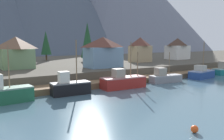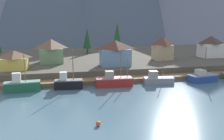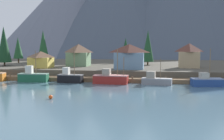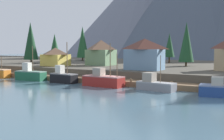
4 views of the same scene
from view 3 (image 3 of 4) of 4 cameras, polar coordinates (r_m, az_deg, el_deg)
The scene contains 21 objects.
ground_plane at distance 89.57m, azimuth 2.67°, elevation -1.16°, with size 400.00×400.00×1.00m, color #476675.
dock at distance 71.70m, azimuth 1.04°, elevation -1.94°, with size 80.00×4.00×1.60m.
shoreline_bank at distance 101.28m, azimuth 3.45°, elevation 0.56°, with size 400.00×56.00×2.50m, color #4C473D.
mountain_west_peak at distance 212.90m, azimuth -8.15°, elevation 10.97°, with size 111.82×111.82×62.05m, color slate.
mountain_central_peak at distance 199.52m, azimuth 1.90°, elevation 12.05°, with size 115.79×115.79×66.45m, color #475160.
mountain_east_peak at distance 207.63m, azimuth 14.17°, elevation 13.39°, with size 136.27×136.27×79.09m, color #475160.
fishing_boat_green at distance 74.09m, azimuth -15.51°, elevation -1.30°, with size 7.41×2.92×7.77m.
fishing_boat_black at distance 70.73m, azimuth -8.40°, elevation -1.49°, with size 6.19×2.77×8.61m.
fishing_boat_red at distance 68.08m, azimuth -0.32°, elevation -1.72°, with size 8.33×3.30×8.29m.
fishing_boat_grey at distance 67.28m, azimuth 8.73°, elevation -2.00°, with size 7.14×3.19×6.22m.
fishing_boat_blue at distance 67.58m, azimuth 18.42°, elevation -2.15°, with size 7.28×4.17×8.44m.
house_blue at distance 79.22m, azimuth 3.45°, elevation 2.75°, with size 8.34×5.18×6.94m.
house_tan at distance 86.12m, azimuth 15.15°, elevation 2.86°, with size 6.02×4.40×7.17m.
house_yellow at distance 85.97m, azimuth -14.02°, elevation 2.09°, with size 6.43×5.74×4.85m.
house_green at distance 91.01m, azimuth -6.71°, elevation 3.05°, with size 6.89×6.62×6.94m.
conifer_near_left at distance 113.86m, azimuth -13.59°, elevation 4.95°, with size 4.35×4.35×12.29m.
conifer_near_right at distance 109.97m, azimuth -18.26°, elevation 4.23°, with size 3.59×3.59×9.48m.
conifer_mid_left at distance 97.35m, azimuth -20.80°, elevation 4.82°, with size 4.50×4.50×12.56m.
conifer_mid_right at distance 95.16m, azimuth 7.19°, elevation 4.81°, with size 3.97×3.97×11.54m.
conifer_back_left at distance 107.34m, azimuth 2.75°, elevation 4.46°, with size 3.27×3.27×9.29m.
channel_buoy at distance 50.32m, azimuth -12.18°, elevation -5.30°, with size 0.70×0.70×0.70m, color #E04C19.
Camera 3 is at (10.07, -68.44, 9.41)m, focal length 45.73 mm.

